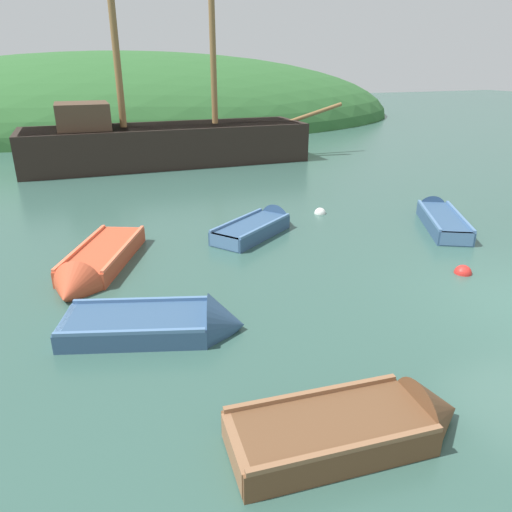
# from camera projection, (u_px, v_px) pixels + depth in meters

# --- Properties ---
(shore_hill) EXTENTS (46.01, 27.30, 10.62)m
(shore_hill) POSITION_uv_depth(u_px,v_px,m) (130.00, 121.00, 39.58)
(shore_hill) COLOR #2D602D
(shore_hill) RESTS_ON ground
(sailing_ship) EXTENTS (15.68, 3.74, 12.03)m
(sailing_ship) POSITION_uv_depth(u_px,v_px,m) (165.00, 149.00, 22.76)
(sailing_ship) COLOR black
(sailing_ship) RESTS_ON ground
(rowboat_near_dock) EXTENTS (3.24, 1.37, 1.08)m
(rowboat_near_dock) POSITION_uv_depth(u_px,v_px,m) (363.00, 429.00, 6.23)
(rowboat_near_dock) COLOR brown
(rowboat_near_dock) RESTS_ON ground
(rowboat_outer_right) EXTENTS (2.64, 3.96, 1.08)m
(rowboat_outer_right) POSITION_uv_depth(u_px,v_px,m) (95.00, 267.00, 11.16)
(rowboat_outer_right) COLOR #C64C2D
(rowboat_outer_right) RESTS_ON ground
(rowboat_far) EXTENTS (2.57, 3.72, 0.90)m
(rowboat_far) POSITION_uv_depth(u_px,v_px,m) (439.00, 219.00, 14.51)
(rowboat_far) COLOR #335175
(rowboat_far) RESTS_ON ground
(rowboat_center) EXTENTS (3.43, 2.16, 1.19)m
(rowboat_center) POSITION_uv_depth(u_px,v_px,m) (169.00, 327.00, 8.67)
(rowboat_center) COLOR #335175
(rowboat_center) RESTS_ON ground
(rowboat_outer_left) EXTENTS (3.15, 2.63, 0.98)m
(rowboat_outer_left) POSITION_uv_depth(u_px,v_px,m) (260.00, 227.00, 13.80)
(rowboat_outer_left) COLOR #335175
(rowboat_outer_left) RESTS_ON ground
(buoy_white) EXTENTS (0.37, 0.37, 0.37)m
(buoy_white) POSITION_uv_depth(u_px,v_px,m) (320.00, 213.00, 15.50)
(buoy_white) COLOR white
(buoy_white) RESTS_ON ground
(buoy_red) EXTENTS (0.40, 0.40, 0.40)m
(buoy_red) POSITION_uv_depth(u_px,v_px,m) (463.00, 273.00, 11.13)
(buoy_red) COLOR red
(buoy_red) RESTS_ON ground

